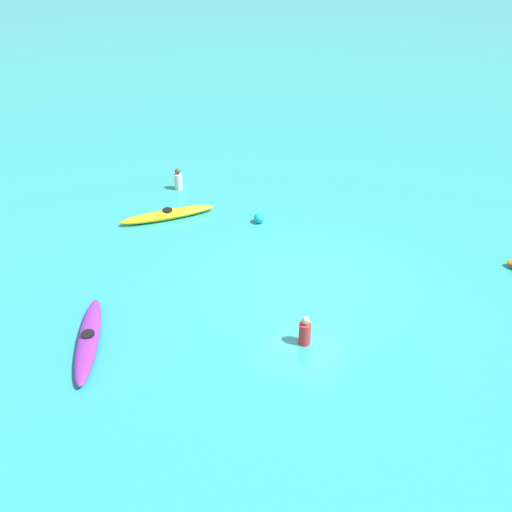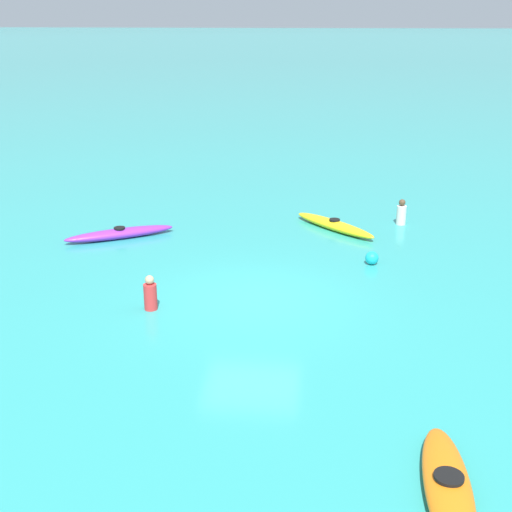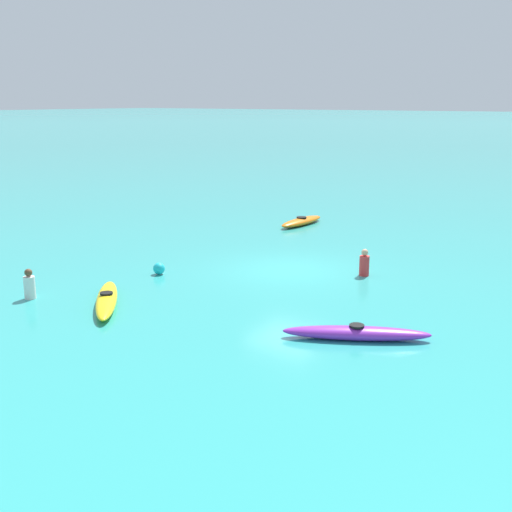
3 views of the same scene
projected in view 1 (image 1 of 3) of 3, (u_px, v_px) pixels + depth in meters
ground_plane at (307, 288)px, 18.05m from camera, size 600.00×600.00×0.00m
kayak_yellow at (168, 214)px, 21.63m from camera, size 2.89×2.83×0.37m
kayak_purple at (89, 339)px, 15.83m from camera, size 2.22×3.33×0.37m
buoy_cyan at (259, 218)px, 21.35m from camera, size 0.38×0.38×0.38m
person_near_shore at (178, 180)px, 23.53m from camera, size 0.34×0.34×0.88m
person_by_kayaks at (305, 332)px, 15.74m from camera, size 0.39×0.39×0.88m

